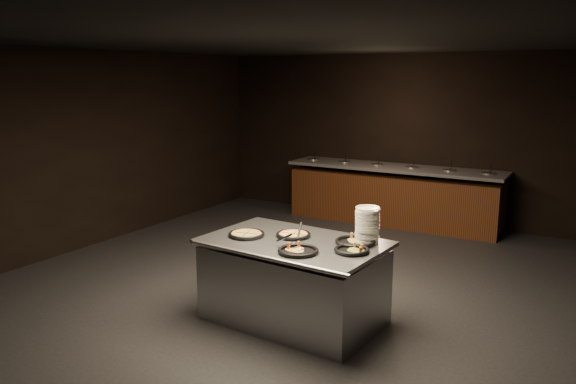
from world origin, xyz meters
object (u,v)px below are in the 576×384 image
serving_counter (294,282)px  plate_stack (367,225)px  pan_cheese_whole (293,235)px  pan_veggie_whole (246,234)px

serving_counter → plate_stack: plate_stack is taller
pan_cheese_whole → serving_counter: bearing=-59.0°
serving_counter → pan_veggie_whole: (-0.51, -0.10, 0.47)m
serving_counter → pan_cheese_whole: bearing=125.3°
serving_counter → plate_stack: 0.97m
serving_counter → pan_cheese_whole: (-0.08, 0.13, 0.47)m
plate_stack → pan_cheese_whole: size_ratio=0.98×
serving_counter → pan_cheese_whole: 0.49m
pan_veggie_whole → pan_cheese_whole: same height
serving_counter → pan_veggie_whole: 0.70m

